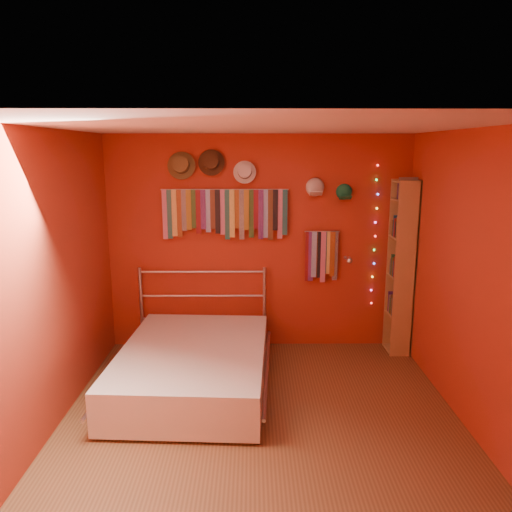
{
  "coord_description": "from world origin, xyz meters",
  "views": [
    {
      "loc": [
        -0.08,
        -3.97,
        2.33
      ],
      "look_at": [
        -0.04,
        0.9,
        1.28
      ],
      "focal_mm": 35.0,
      "sensor_mm": 36.0,
      "label": 1
    }
  ],
  "objects_px": {
    "bookshelf": "(404,267)",
    "bed": "(194,366)",
    "tie_rack": "(225,211)",
    "reading_lamp": "(349,260)"
  },
  "relations": [
    {
      "from": "reading_lamp",
      "to": "bed",
      "type": "relative_size",
      "value": 0.14
    },
    {
      "from": "reading_lamp",
      "to": "tie_rack",
      "type": "bearing_deg",
      "value": 173.46
    },
    {
      "from": "tie_rack",
      "to": "bed",
      "type": "relative_size",
      "value": 0.7
    },
    {
      "from": "tie_rack",
      "to": "bookshelf",
      "type": "bearing_deg",
      "value": -4.35
    },
    {
      "from": "reading_lamp",
      "to": "bookshelf",
      "type": "height_order",
      "value": "bookshelf"
    },
    {
      "from": "tie_rack",
      "to": "reading_lamp",
      "type": "relative_size",
      "value": 4.99
    },
    {
      "from": "reading_lamp",
      "to": "bookshelf",
      "type": "distance_m",
      "value": 0.64
    },
    {
      "from": "reading_lamp",
      "to": "bed",
      "type": "distance_m",
      "value": 2.1
    },
    {
      "from": "reading_lamp",
      "to": "bookshelf",
      "type": "xyz_separation_m",
      "value": [
        0.64,
        0.01,
        -0.08
      ]
    },
    {
      "from": "bookshelf",
      "to": "bed",
      "type": "xyz_separation_m",
      "value": [
        -2.32,
        -0.91,
        -0.79
      ]
    }
  ]
}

